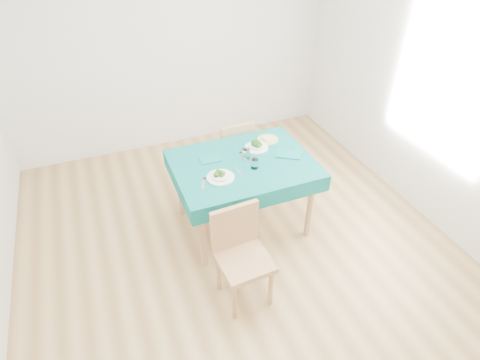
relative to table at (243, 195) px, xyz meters
name	(u,v)px	position (x,y,z in m)	size (l,w,h in m)	color
room_shell	(240,127)	(-0.17, -0.36, 0.97)	(4.02, 4.52, 2.73)	olive
table	(243,195)	(0.00, 0.00, 0.00)	(1.28, 0.97, 0.76)	#085753
chair_near	(244,255)	(-0.33, -0.84, 0.12)	(0.40, 0.44, 1.00)	#A0774B
chair_far	(232,149)	(0.15, 0.69, 0.09)	(0.37, 0.41, 0.94)	#A0774B
bowl_near	(220,174)	(-0.27, -0.15, 0.42)	(0.25, 0.25, 0.07)	white
bowl_far	(257,145)	(0.22, 0.18, 0.41)	(0.23, 0.23, 0.07)	white
fork_near	(203,184)	(-0.44, -0.17, 0.38)	(0.02, 0.17, 0.00)	silver
knife_near	(239,172)	(-0.09, -0.13, 0.38)	(0.01, 0.19, 0.00)	silver
fork_far	(244,157)	(0.04, 0.08, 0.38)	(0.03, 0.19, 0.00)	silver
knife_far	(296,152)	(0.54, -0.02, 0.38)	(0.02, 0.20, 0.00)	silver
napkin_near	(210,159)	(-0.27, 0.16, 0.38)	(0.19, 0.13, 0.01)	#0B615C
napkin_far	(289,154)	(0.45, -0.04, 0.39)	(0.22, 0.16, 0.01)	#0B615C
tumbler_center	(246,154)	(0.05, 0.06, 0.43)	(0.07, 0.07, 0.09)	white
tumbler_side	(255,164)	(0.06, -0.12, 0.42)	(0.07, 0.07, 0.09)	white
side_plate	(268,140)	(0.38, 0.28, 0.38)	(0.22, 0.22, 0.01)	#A6BC5B
bread_slice	(268,138)	(0.38, 0.28, 0.40)	(0.09, 0.09, 0.01)	beige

